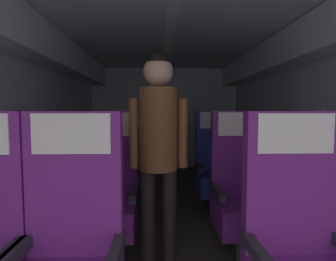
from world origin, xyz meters
name	(u,v)px	position (x,y,z in m)	size (l,w,h in m)	color
ground	(172,228)	(0.00, 3.01, -0.01)	(3.31, 6.42, 0.02)	#3D3833
fuselage_shell	(171,80)	(0.00, 3.26, 1.53)	(3.19, 6.07, 2.14)	silver
seat_a_left_aisle	(69,259)	(-0.56, 1.56, 0.49)	(0.51, 0.48, 1.19)	#38383D
seat_a_right_window	(301,257)	(0.55, 1.54, 0.49)	(0.51, 0.48, 1.19)	#38383D
seat_b_left_window	(48,196)	(-1.05, 2.52, 0.49)	(0.51, 0.48, 1.19)	#38383D
seat_b_left_aisle	(107,196)	(-0.56, 2.50, 0.49)	(0.51, 0.48, 1.19)	#38383D
seat_b_right_aisle	(296,194)	(1.03, 2.51, 0.49)	(0.51, 0.48, 1.19)	#38383D
seat_b_right_window	(242,195)	(0.57, 2.50, 0.49)	(0.51, 0.48, 1.19)	#38383D
seat_c_left_window	(81,171)	(-1.05, 3.47, 0.49)	(0.51, 0.48, 1.19)	#38383D
seat_c_left_aisle	(123,171)	(-0.56, 3.46, 0.49)	(0.51, 0.48, 1.19)	#38383D
seat_c_right_aisle	(257,169)	(1.05, 3.46, 0.49)	(0.51, 0.48, 1.19)	#38383D
seat_c_right_window	(217,170)	(0.57, 3.47, 0.49)	(0.51, 0.48, 1.19)	#38383D
flight_attendant	(158,138)	(-0.13, 2.28, 1.00)	(0.43, 0.28, 1.62)	black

